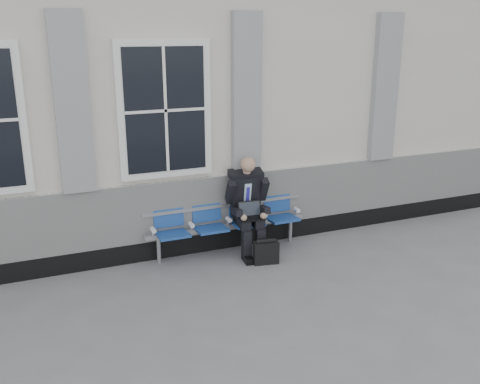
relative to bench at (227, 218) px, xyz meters
name	(u,v)px	position (x,y,z in m)	size (l,w,h in m)	color
ground	(175,304)	(-1.23, -1.32, -0.55)	(70.00, 70.00, 0.00)	slate
station_building	(114,97)	(-1.25, 2.15, 1.67)	(14.40, 4.40, 4.49)	silver
bench	(227,218)	(0.00, 0.00, 0.00)	(2.60, 0.47, 0.91)	#9EA0A3
businessman	(248,202)	(0.29, -0.14, 0.26)	(0.66, 0.88, 1.52)	black
briefcase	(266,252)	(0.37, -0.65, -0.38)	(0.40, 0.22, 0.38)	black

